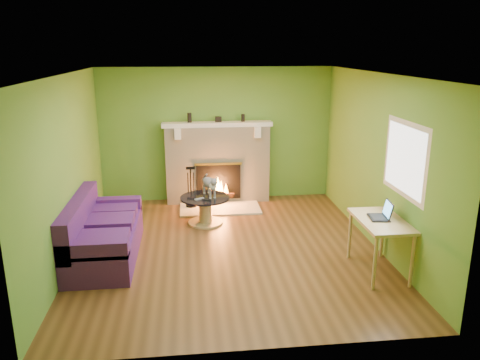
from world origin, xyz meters
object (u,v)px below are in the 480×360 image
object	(u,v)px
coffee_table	(205,208)
desk	(381,226)
cat	(209,185)
sofa	(101,235)

from	to	relation	value
coffee_table	desk	bearing A→B (deg)	-42.76
cat	coffee_table	bearing A→B (deg)	-164.72
coffee_table	cat	bearing A→B (deg)	32.01
sofa	coffee_table	distance (m)	1.95
sofa	desk	distance (m)	3.93
coffee_table	cat	distance (m)	0.41
cat	sofa	bearing A→B (deg)	-159.84
desk	coffee_table	bearing A→B (deg)	137.24
sofa	cat	world-z (taller)	sofa
sofa	coffee_table	size ratio (longest dim) A/B	2.31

